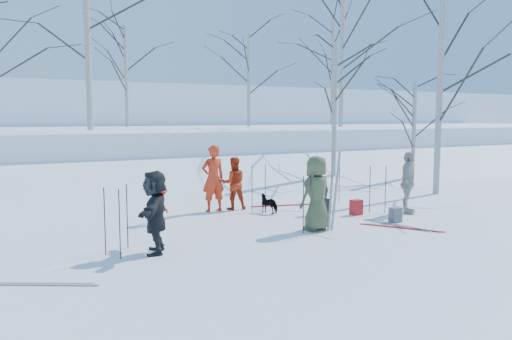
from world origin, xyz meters
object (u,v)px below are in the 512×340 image
skier_cream_east (408,183)px  backpack_dark (323,206)px  skier_grey_west (155,212)px  backpack_grey (395,215)px  skier_red_north (213,178)px  skier_red_seated (161,205)px  backpack_red (356,207)px  skier_olive_center (317,193)px  skier_redor_behind (234,183)px  dog (269,203)px

skier_cream_east → backpack_dark: skier_cream_east is taller
skier_grey_west → backpack_grey: (6.29, -0.13, -0.64)m
skier_red_north → skier_red_seated: skier_red_north is taller
skier_red_north → backpack_red: (3.25, -2.38, -0.74)m
skier_olive_center → skier_red_north: bearing=-81.1°
skier_redor_behind → skier_grey_west: (-3.45, -3.51, 0.06)m
skier_red_north → dog: skier_red_north is taller
skier_grey_west → backpack_grey: bearing=111.7°
backpack_dark → dog: bearing=152.6°
backpack_red → backpack_grey: 1.27m
skier_red_seated → backpack_grey: skier_red_seated is taller
skier_red_north → backpack_dark: skier_red_north is taller
skier_red_seated → skier_redor_behind: bearing=-77.4°
skier_red_north → skier_red_seated: (-1.81, -0.85, -0.48)m
backpack_red → skier_redor_behind: bearing=137.2°
backpack_red → backpack_dark: bearing=133.3°
skier_redor_behind → skier_red_north: bearing=16.4°
skier_grey_west → backpack_dark: size_ratio=4.14×
skier_red_seated → backpack_dark: skier_red_seated is taller
skier_cream_east → dog: (-3.36, 1.90, -0.59)m
skier_olive_center → skier_red_seated: skier_olive_center is taller
skier_olive_center → skier_grey_west: skier_olive_center is taller
skier_redor_behind → skier_red_seated: bearing=34.1°
skier_grey_west → backpack_red: size_ratio=3.94×
skier_red_north → dog: 1.76m
skier_redor_behind → backpack_dark: size_ratio=3.84×
skier_red_seated → backpack_red: 5.29m
skier_olive_center → skier_red_north: skier_red_north is taller
skier_cream_east → dog: 3.91m
skier_red_north → backpack_red: skier_red_north is taller
skier_cream_east → backpack_red: size_ratio=4.13×
dog → backpack_grey: bearing=107.6°
skier_cream_east → dog: bearing=111.2°
skier_olive_center → skier_red_seated: bearing=-50.7°
skier_cream_east → skier_red_north: bearing=108.6°
skier_olive_center → backpack_red: skier_olive_center is taller
skier_grey_west → backpack_dark: (5.40, 1.80, -0.63)m
backpack_red → backpack_grey: bearing=-78.7°
skier_grey_west → skier_olive_center: bearing=114.2°
skier_red_north → backpack_dark: (2.61, -1.70, -0.75)m
dog → skier_red_seated: bearing=-25.7°
skier_cream_east → backpack_grey: (-1.14, -0.72, -0.68)m
skier_red_seated → skier_grey_west: size_ratio=0.57×
skier_grey_west → backpack_grey: 6.33m
skier_redor_behind → backpack_red: skier_redor_behind is taller
skier_red_seated → backpack_grey: (5.31, -2.78, -0.28)m
backpack_red → skier_olive_center: bearing=-153.9°
dog → backpack_dark: size_ratio=1.61×
skier_red_north → backpack_red: size_ratio=4.53×
skier_olive_center → skier_cream_east: size_ratio=1.03×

